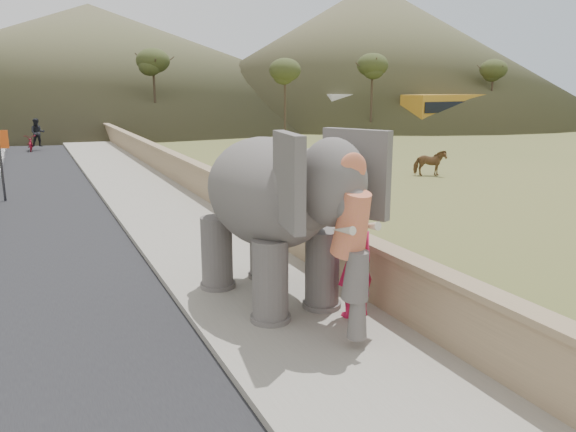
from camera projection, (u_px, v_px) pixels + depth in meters
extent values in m
plane|color=olive|center=(262.00, 299.00, 10.32)|extent=(160.00, 160.00, 0.00)
cube|color=#9E9687|center=(151.00, 199.00, 19.14)|extent=(3.00, 120.00, 0.15)
cube|color=tan|center=(197.00, 181.00, 19.71)|extent=(0.30, 120.00, 1.10)
cylinder|color=#2D2D33|center=(2.00, 172.00, 18.74)|extent=(0.08, 0.08, 2.00)
imported|color=brown|center=(430.00, 163.00, 24.30)|extent=(1.48, 1.17, 1.14)
imported|color=#B7B6BE|center=(328.00, 123.00, 48.15)|extent=(4.55, 3.22, 1.44)
cube|color=white|center=(382.00, 111.00, 51.38)|extent=(11.24, 3.99, 3.10)
cube|color=#C38622|center=(454.00, 112.00, 49.46)|extent=(11.27, 4.39, 3.10)
cone|color=brown|center=(371.00, 51.00, 69.21)|extent=(56.00, 56.00, 16.00)
cone|color=brown|center=(92.00, 61.00, 72.63)|extent=(80.00, 80.00, 14.00)
imported|color=#C1143D|center=(355.00, 264.00, 9.00)|extent=(0.65, 0.43, 1.78)
imported|color=maroon|center=(31.00, 143.00, 33.53)|extent=(0.72, 1.88, 0.97)
imported|color=black|center=(37.00, 133.00, 33.57)|extent=(0.85, 0.67, 1.69)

